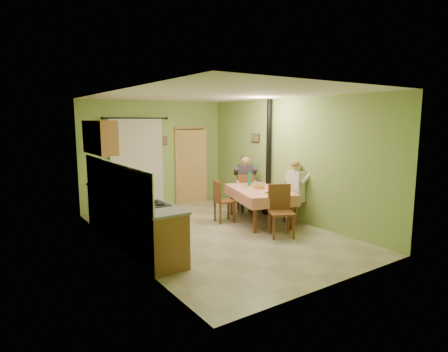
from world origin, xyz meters
TOP-DOWN VIEW (x-y plane):
  - floor at (0.00, 0.00)m, footprint 4.00×6.00m
  - room_shell at (0.00, 0.00)m, footprint 4.04×6.04m
  - kitchen_run at (-1.71, 0.40)m, footprint 0.64×3.64m
  - upper_cabinets at (-1.82, 1.70)m, footprint 0.35×1.40m
  - curtain at (-0.55, 2.90)m, footprint 1.70×0.07m
  - doorway at (1.04, 2.90)m, footprint 0.96×0.34m
  - dining_table at (1.26, 0.15)m, footprint 1.59×2.08m
  - tableware at (1.27, 0.05)m, footprint 0.67×1.66m
  - chair_far at (1.61, 1.14)m, footprint 0.56×0.56m
  - chair_near at (0.94, -0.92)m, footprint 0.62×0.62m
  - chair_right at (1.91, -0.37)m, footprint 0.42×0.42m
  - chair_left at (0.58, 0.60)m, footprint 0.47×0.47m
  - man_far at (1.62, 1.15)m, footprint 0.65×0.63m
  - man_right at (1.89, -0.37)m, footprint 0.47×0.58m
  - stove_flue at (1.90, 0.60)m, footprint 0.24×0.24m
  - picture_back at (0.25, 2.97)m, footprint 0.19×0.03m
  - picture_right at (1.97, 1.20)m, footprint 0.03×0.31m

SIDE VIEW (x-z plane):
  - floor at x=0.00m, z-range -0.01..0.01m
  - chair_left at x=0.58m, z-range -0.19..0.77m
  - chair_far at x=1.61m, z-range -0.19..0.77m
  - chair_right at x=1.91m, z-range -0.20..0.78m
  - chair_near at x=0.94m, z-range -0.22..0.81m
  - dining_table at x=1.26m, z-range 0.00..0.76m
  - kitchen_run at x=-1.71m, z-range -0.30..1.26m
  - tableware at x=1.27m, z-range 0.65..0.98m
  - man_far at x=1.62m, z-range 0.18..1.57m
  - man_right at x=1.89m, z-range 0.18..1.57m
  - stove_flue at x=1.90m, z-range -0.38..2.42m
  - doorway at x=1.04m, z-range -0.02..2.13m
  - curtain at x=-0.55m, z-range 0.15..2.37m
  - picture_back at x=0.25m, z-range 1.64..1.86m
  - room_shell at x=0.00m, z-range 0.41..3.23m
  - picture_right at x=1.97m, z-range 1.75..1.96m
  - upper_cabinets at x=-1.82m, z-range 1.60..2.30m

